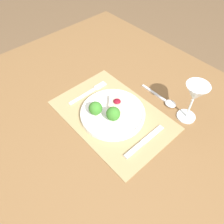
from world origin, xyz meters
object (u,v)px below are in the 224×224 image
object	(u,v)px
knife	(142,143)
fork	(91,91)
wine_glass_near	(195,95)
dinner_plate	(111,113)
spoon	(166,101)

from	to	relation	value
knife	fork	bearing A→B (deg)	174.51
wine_glass_near	dinner_plate	bearing A→B (deg)	-132.84
fork	wine_glass_near	distance (m)	0.42
fork	spoon	size ratio (longest dim) A/B	1.09
spoon	wine_glass_near	xyz separation A→B (m)	(0.10, -0.01, 0.12)
dinner_plate	knife	size ratio (longest dim) A/B	1.32
fork	knife	size ratio (longest dim) A/B	1.00
spoon	knife	bearing A→B (deg)	-72.99
wine_glass_near	fork	bearing A→B (deg)	-151.67
fork	spoon	distance (m)	0.32
fork	wine_glass_near	bearing A→B (deg)	30.01
dinner_plate	fork	size ratio (longest dim) A/B	1.32
dinner_plate	fork	xyz separation A→B (m)	(-0.16, 0.02, -0.01)
dinner_plate	knife	xyz separation A→B (m)	(0.17, -0.01, -0.01)
fork	spoon	bearing A→B (deg)	39.63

